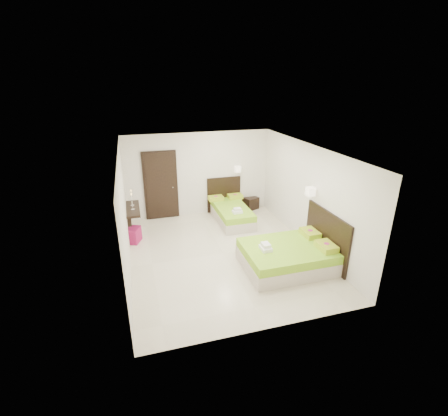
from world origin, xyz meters
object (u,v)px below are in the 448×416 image
object	(u,v)px
bed_double	(291,255)
ottoman	(132,235)
bed_single	(231,212)
nightstand	(250,203)

from	to	relation	value
bed_double	ottoman	distance (m)	4.18
bed_single	ottoman	size ratio (longest dim) A/B	4.54
ottoman	nightstand	bearing A→B (deg)	19.50
bed_double	nightstand	bearing A→B (deg)	84.02
bed_single	bed_double	size ratio (longest dim) A/B	0.92
nightstand	ottoman	world-z (taller)	ottoman
bed_single	ottoman	distance (m)	3.04
bed_single	ottoman	world-z (taller)	bed_single
bed_single	bed_double	xyz separation A→B (m)	(0.53, -2.91, 0.02)
bed_single	bed_double	bearing A→B (deg)	-79.74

